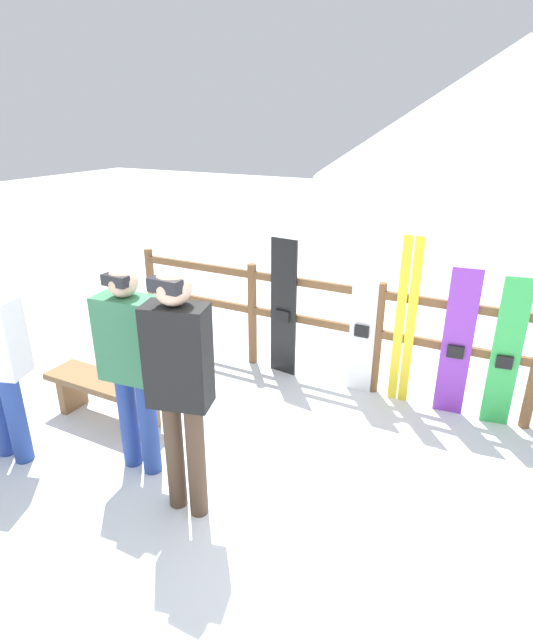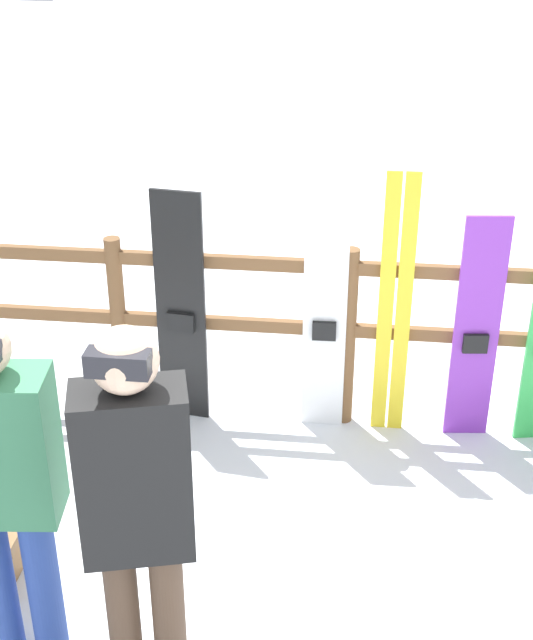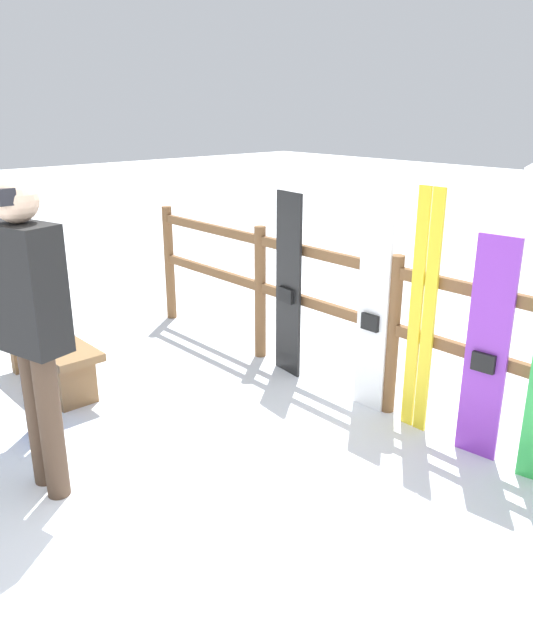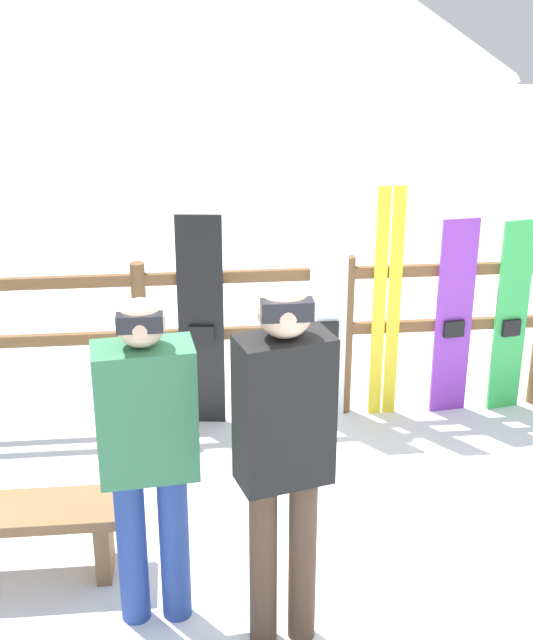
# 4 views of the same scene
# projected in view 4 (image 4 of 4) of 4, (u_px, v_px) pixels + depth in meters

# --- Properties ---
(ground_plane) EXTENTS (40.00, 40.00, 0.00)m
(ground_plane) POSITION_uv_depth(u_px,v_px,m) (421.00, 612.00, 4.49)
(ground_plane) COLOR white
(fence) EXTENTS (5.84, 0.10, 1.18)m
(fence) POSITION_uv_depth(u_px,v_px,m) (346.00, 321.00, 6.25)
(fence) COLOR brown
(fence) RESTS_ON ground
(bench) EXTENTS (1.22, 0.36, 0.42)m
(bench) POSITION_uv_depth(u_px,v_px,m) (14.00, 526.00, 4.66)
(bench) COLOR brown
(bench) RESTS_ON ground
(person_black) EXTENTS (0.46, 0.32, 1.82)m
(person_black) POSITION_uv_depth(u_px,v_px,m) (284.00, 442.00, 3.94)
(person_black) COLOR #4C3828
(person_black) RESTS_ON ground
(person_plaid_green) EXTENTS (0.48, 0.30, 1.70)m
(person_plaid_green) POSITION_uv_depth(u_px,v_px,m) (147.00, 444.00, 4.11)
(person_plaid_green) COLOR navy
(person_plaid_green) RESTS_ON ground
(snowboard_black_stripe) EXTENTS (0.31, 0.08, 1.52)m
(snowboard_black_stripe) POSITION_uv_depth(u_px,v_px,m) (201.00, 323.00, 6.08)
(snowboard_black_stripe) COLOR black
(snowboard_black_stripe) RESTS_ON ground
(snowboard_white) EXTENTS (0.26, 0.06, 1.51)m
(snowboard_white) POSITION_uv_depth(u_px,v_px,m) (328.00, 319.00, 6.17)
(snowboard_white) COLOR white
(snowboard_white) RESTS_ON ground
(ski_pair_yellow) EXTENTS (0.19, 0.02, 1.68)m
(ski_pair_yellow) POSITION_uv_depth(u_px,v_px,m) (387.00, 305.00, 6.17)
(ski_pair_yellow) COLOR yellow
(ski_pair_yellow) RESTS_ON ground
(snowboard_purple) EXTENTS (0.27, 0.08, 1.44)m
(snowboard_purple) POSITION_uv_depth(u_px,v_px,m) (454.00, 319.00, 6.26)
(snowboard_purple) COLOR purple
(snowboard_purple) RESTS_ON ground
(snowboard_green) EXTENTS (0.25, 0.09, 1.42)m
(snowboard_green) POSITION_uv_depth(u_px,v_px,m) (511.00, 318.00, 6.30)
(snowboard_green) COLOR green
(snowboard_green) RESTS_ON ground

